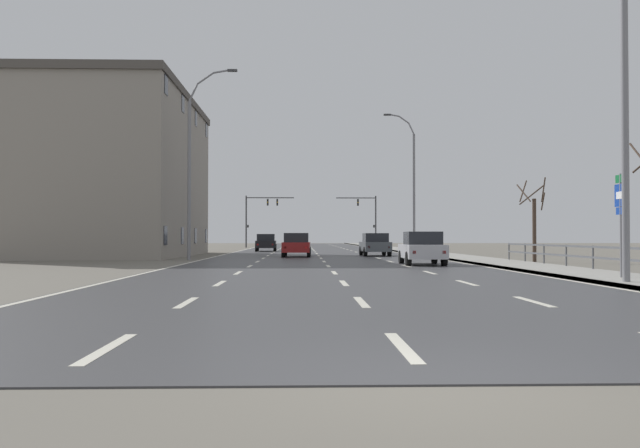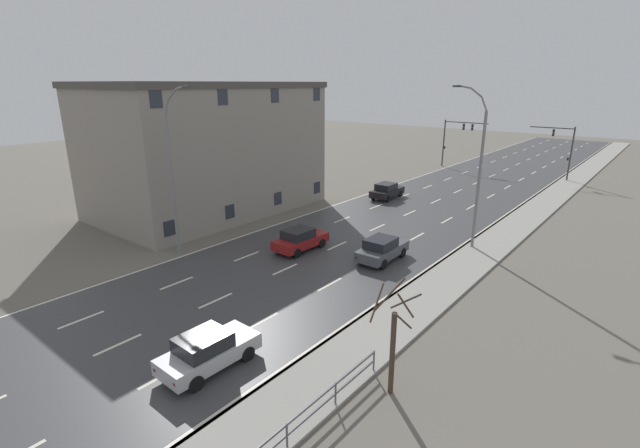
{
  "view_description": "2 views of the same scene",
  "coord_description": "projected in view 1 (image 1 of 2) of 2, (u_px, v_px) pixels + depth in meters",
  "views": [
    {
      "loc": [
        -1.22,
        -5.91,
        1.34
      ],
      "look_at": [
        0.36,
        49.04,
        2.39
      ],
      "focal_mm": 37.19,
      "sensor_mm": 36.0,
      "label": 1
    },
    {
      "loc": [
        17.79,
        15.7,
        11.05
      ],
      "look_at": [
        0.0,
        37.86,
        2.12
      ],
      "focal_mm": 25.2,
      "sensor_mm": 36.0,
      "label": 2
    }
  ],
  "objects": [
    {
      "name": "brick_building",
      "position": [
        105.0,
        175.0,
        46.02
      ],
      "size": [
        11.9,
        19.06,
        11.17
      ],
      "color": "gray",
      "rests_on": "ground"
    },
    {
      "name": "sidewalk_right",
      "position": [
        397.0,
        249.0,
        66.12
      ],
      "size": [
        3.0,
        120.0,
        0.12
      ],
      "color": "gray",
      "rests_on": "ground"
    },
    {
      "name": "traffic_signal_left",
      "position": [
        258.0,
        212.0,
        80.67
      ],
      "size": [
        5.91,
        0.36,
        6.33
      ],
      "color": "#38383A",
      "rests_on": "ground"
    },
    {
      "name": "road_asphalt_strip",
      "position": [
        313.0,
        250.0,
        65.87
      ],
      "size": [
        14.0,
        120.0,
        0.03
      ],
      "color": "#3D3D3F",
      "rests_on": "ground"
    },
    {
      "name": "traffic_signal_right",
      "position": [
        369.0,
        214.0,
        80.7
      ],
      "size": [
        4.92,
        0.36,
        6.3
      ],
      "color": "#38383A",
      "rests_on": "ground"
    },
    {
      "name": "bare_tree_mid",
      "position": [
        534.0,
        222.0,
        34.65
      ],
      "size": [
        1.55,
        1.72,
        4.41
      ],
      "color": "#423328",
      "rests_on": "ground"
    },
    {
      "name": "ground_plane",
      "position": [
        316.0,
        254.0,
        53.88
      ],
      "size": [
        160.0,
        160.0,
        0.12
      ],
      "color": "#666056"
    },
    {
      "name": "car_far_right",
      "position": [
        422.0,
        248.0,
        31.13
      ],
      "size": [
        1.92,
        4.14,
        1.57
      ],
      "rotation": [
        0.0,
        0.0,
        -0.03
      ],
      "color": "#B7B7BC",
      "rests_on": "ground"
    },
    {
      "name": "street_lamp_midground",
      "position": [
        412.0,
        185.0,
        51.64
      ],
      "size": [
        2.46,
        0.24,
        10.97
      ],
      "color": "slate",
      "rests_on": "ground"
    },
    {
      "name": "guardrail",
      "position": [
        626.0,
        255.0,
        22.53
      ],
      "size": [
        0.07,
        25.4,
        1.0
      ],
      "color": "#515459",
      "rests_on": "ground"
    },
    {
      "name": "highway_sign",
      "position": [
        621.0,
        212.0,
        19.87
      ],
      "size": [
        0.09,
        0.68,
        3.23
      ],
      "color": "slate",
      "rests_on": "ground"
    },
    {
      "name": "street_lamp_foreground",
      "position": [
        619.0,
        90.0,
        18.02
      ],
      "size": [
        2.48,
        0.24,
        10.88
      ],
      "color": "slate",
      "rests_on": "ground"
    },
    {
      "name": "car_far_left",
      "position": [
        375.0,
        244.0,
        45.46
      ],
      "size": [
        1.91,
        4.14,
        1.57
      ],
      "rotation": [
        0.0,
        0.0,
        0.02
      ],
      "color": "#474C51",
      "rests_on": "ground"
    },
    {
      "name": "car_near_right",
      "position": [
        266.0,
        242.0,
        59.75
      ],
      "size": [
        1.9,
        4.13,
        1.57
      ],
      "rotation": [
        0.0,
        0.0,
        0.02
      ],
      "color": "black",
      "rests_on": "ground"
    },
    {
      "name": "car_distant",
      "position": [
        297.0,
        245.0,
        43.4
      ],
      "size": [
        1.92,
        4.14,
        1.57
      ],
      "rotation": [
        0.0,
        0.0,
        -0.03
      ],
      "color": "maroon",
      "rests_on": "ground"
    },
    {
      "name": "street_lamp_left_bank",
      "position": [
        193.0,
        167.0,
        37.76
      ],
      "size": [
        2.82,
        0.24,
        10.97
      ],
      "color": "slate",
      "rests_on": "ground"
    }
  ]
}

